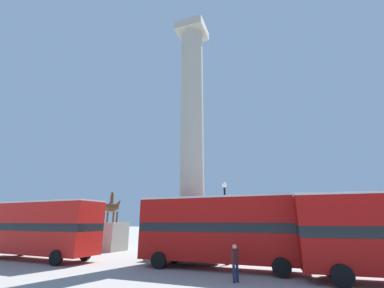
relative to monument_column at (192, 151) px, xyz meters
The scene contains 7 objects.
ground_plane 8.95m from the monument_column, ahead, with size 200.00×200.00×0.00m, color #9E9B93.
monument_column is the anchor object (origin of this frame).
bus_b 13.66m from the monument_column, 155.01° to the right, with size 10.46×3.37×4.36m.
bus_c 8.40m from the monument_column, 50.70° to the right, with size 10.56×2.93×4.40m.
equestrian_statue 12.42m from the monument_column, 167.43° to the left, with size 3.59×2.81×5.87m.
street_lamp 7.30m from the monument_column, 33.53° to the right, with size 0.37×0.37×5.61m.
pedestrian_near_lamp 11.84m from the monument_column, 56.07° to the right, with size 0.39×0.49×1.74m.
Camera 1 is at (7.56, -21.03, 2.88)m, focal length 24.00 mm.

